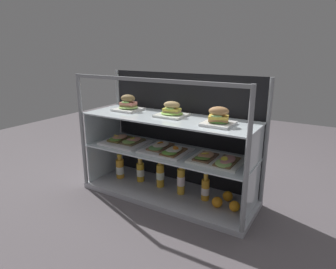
{
  "coord_description": "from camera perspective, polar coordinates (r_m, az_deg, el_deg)",
  "views": [
    {
      "loc": [
        1.05,
        -1.74,
        1.08
      ],
      "look_at": [
        0.0,
        0.0,
        0.49
      ],
      "focal_mm": 31.4,
      "sensor_mm": 36.0,
      "label": 1
    }
  ],
  "objects": [
    {
      "name": "open_sandwich_tray_mid_right",
      "position": [
        2.35,
        -8.32,
        -1.27
      ],
      "size": [
        0.34,
        0.28,
        0.07
      ],
      "color": "white",
      "rests_on": "shelf_lower_glass"
    },
    {
      "name": "juice_bottle_back_right",
      "position": [
        2.43,
        -5.37,
        -7.12
      ],
      "size": [
        0.06,
        0.06,
        0.21
      ],
      "color": "gold",
      "rests_on": "case_base_deck"
    },
    {
      "name": "ground_plane",
      "position": [
        2.31,
        -0.0,
        -12.02
      ],
      "size": [
        6.0,
        6.0,
        0.02
      ],
      "primitive_type": "cube",
      "color": "#575055",
      "rests_on": "ground"
    },
    {
      "name": "open_sandwich_tray_center",
      "position": [
        2.14,
        -0.41,
        -2.92
      ],
      "size": [
        0.34,
        0.28,
        0.06
      ],
      "color": "white",
      "rests_on": "shelf_lower_glass"
    },
    {
      "name": "open_sandwich_tray_near_right_corner",
      "position": [
        1.98,
        9.37,
        -4.77
      ],
      "size": [
        0.34,
        0.29,
        0.06
      ],
      "color": "white",
      "rests_on": "shelf_lower_glass"
    },
    {
      "name": "case_frame",
      "position": [
        2.24,
        1.93,
        0.99
      ],
      "size": [
        1.32,
        0.46,
        0.91
      ],
      "color": "gray",
      "rests_on": "ground"
    },
    {
      "name": "case_base_deck",
      "position": [
        2.3,
        -0.0,
        -11.36
      ],
      "size": [
        1.32,
        0.46,
        0.04
      ],
      "primitive_type": "cube",
      "color": "#B4B5BE",
      "rests_on": "ground"
    },
    {
      "name": "juice_bottle_tucked_behind",
      "position": [
        2.51,
        -9.3,
        -6.48
      ],
      "size": [
        0.07,
        0.07,
        0.21
      ],
      "color": "gold",
      "rests_on": "case_base_deck"
    },
    {
      "name": "plated_roll_sandwich_far_left",
      "position": [
        2.34,
        -7.72,
        5.71
      ],
      "size": [
        0.2,
        0.2,
        0.13
      ],
      "color": "white",
      "rests_on": "shelf_upper_glass"
    },
    {
      "name": "juice_bottle_front_left_end",
      "position": [
        2.15,
        7.27,
        -10.44
      ],
      "size": [
        0.06,
        0.06,
        0.22
      ],
      "color": "gold",
      "rests_on": "case_base_deck"
    },
    {
      "name": "shelf_upper_glass",
      "position": [
        2.09,
        -0.0,
        3.23
      ],
      "size": [
        1.27,
        0.42,
        0.01
      ],
      "primitive_type": "cube",
      "color": "silver",
      "rests_on": "riser_upper_tier"
    },
    {
      "name": "riser_lower_tier",
      "position": [
        2.22,
        -0.0,
        -7.32
      ],
      "size": [
        1.26,
        0.4,
        0.31
      ],
      "color": "silver",
      "rests_on": "case_base_deck"
    },
    {
      "name": "orange_fruit_rolled_forward",
      "position": [
        2.09,
        9.51,
        -12.81
      ],
      "size": [
        0.07,
        0.07,
        0.07
      ],
      "primitive_type": "sphere",
      "color": "orange",
      "rests_on": "case_base_deck"
    },
    {
      "name": "shelf_lower_glass",
      "position": [
        2.16,
        -0.0,
        -3.39
      ],
      "size": [
        1.27,
        0.42,
        0.01
      ],
      "primitive_type": "cube",
      "color": "silver",
      "rests_on": "riser_lower_tier"
    },
    {
      "name": "plated_roll_sandwich_center",
      "position": [
        2.11,
        0.73,
        4.54
      ],
      "size": [
        0.21,
        0.21,
        0.11
      ],
      "color": "white",
      "rests_on": "shelf_upper_glass"
    },
    {
      "name": "riser_upper_tier",
      "position": [
        2.12,
        -0.0,
        -0.13
      ],
      "size": [
        1.26,
        0.4,
        0.25
      ],
      "color": "silver",
      "rests_on": "shelf_lower_glass"
    },
    {
      "name": "juice_bottle_front_middle",
      "position": [
        2.21,
        2.54,
        -8.94
      ],
      "size": [
        0.06,
        0.06,
        0.24
      ],
      "color": "gold",
      "rests_on": "case_base_deck"
    },
    {
      "name": "plated_roll_sandwich_near_left_corner",
      "position": [
        1.88,
        9.78,
        3.14
      ],
      "size": [
        0.19,
        0.19,
        0.12
      ],
      "color": "white",
      "rests_on": "shelf_upper_glass"
    },
    {
      "name": "juice_bottle_back_center",
      "position": [
        2.32,
        -1.51,
        -7.82
      ],
      "size": [
        0.06,
        0.06,
        0.24
      ],
      "color": "gold",
      "rests_on": "case_base_deck"
    },
    {
      "name": "orange_fruit_near_left_post",
      "position": [
        2.18,
        11.52,
        -11.65
      ],
      "size": [
        0.07,
        0.07,
        0.07
      ],
      "primitive_type": "sphere",
      "color": "orange",
      "rests_on": "case_base_deck"
    },
    {
      "name": "orange_fruit_beside_bottles",
      "position": [
        2.06,
        12.77,
        -13.42
      ],
      "size": [
        0.07,
        0.07,
        0.07
      ],
      "primitive_type": "sphere",
      "color": "orange",
      "rests_on": "case_base_deck"
    }
  ]
}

